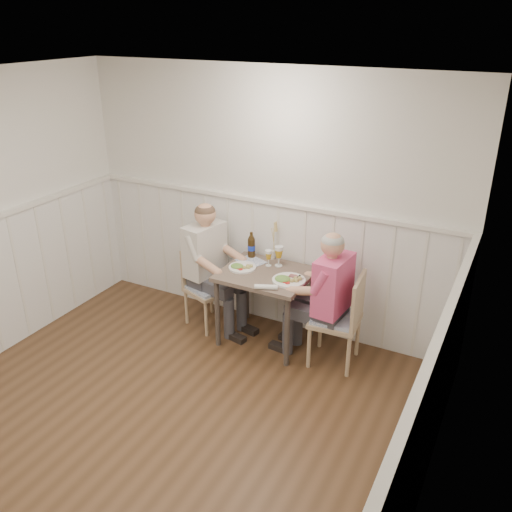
% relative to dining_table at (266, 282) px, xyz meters
% --- Properties ---
extents(ground_plane, '(4.50, 4.50, 0.00)m').
position_rel_dining_table_xyz_m(ground_plane, '(-0.20, -1.84, -0.64)').
color(ground_plane, '#472F1B').
extents(room_shell, '(4.04, 4.54, 2.60)m').
position_rel_dining_table_xyz_m(room_shell, '(-0.20, -1.84, 0.88)').
color(room_shell, silver).
rests_on(room_shell, ground).
extents(wainscot, '(4.00, 4.49, 1.34)m').
position_rel_dining_table_xyz_m(wainscot, '(-0.20, -1.15, 0.05)').
color(wainscot, white).
rests_on(wainscot, ground).
extents(dining_table, '(0.84, 0.70, 0.75)m').
position_rel_dining_table_xyz_m(dining_table, '(0.00, 0.00, 0.00)').
color(dining_table, brown).
rests_on(dining_table, ground).
extents(chair_right, '(0.46, 0.46, 0.91)m').
position_rel_dining_table_xyz_m(chair_right, '(0.79, -0.03, -0.15)').
color(chair_right, tan).
rests_on(chair_right, ground).
extents(chair_left, '(0.50, 0.50, 0.83)m').
position_rel_dining_table_xyz_m(chair_left, '(-0.71, 0.02, -0.19)').
color(chair_left, tan).
rests_on(chair_left, ground).
extents(man_in_pink, '(0.63, 0.44, 1.31)m').
position_rel_dining_table_xyz_m(man_in_pink, '(0.65, -0.05, -0.09)').
color(man_in_pink, '#3F3F47').
rests_on(man_in_pink, ground).
extents(diner_cream, '(0.68, 0.49, 1.34)m').
position_rel_dining_table_xyz_m(diner_cream, '(-0.67, 0.04, -0.08)').
color(diner_cream, '#3F3F47').
rests_on(diner_cream, ground).
extents(plate_man, '(0.31, 0.31, 0.08)m').
position_rel_dining_table_xyz_m(plate_man, '(0.26, -0.08, 0.13)').
color(plate_man, white).
rests_on(plate_man, dining_table).
extents(plate_diner, '(0.27, 0.27, 0.07)m').
position_rel_dining_table_xyz_m(plate_diner, '(-0.25, -0.03, 0.13)').
color(plate_diner, white).
rests_on(plate_diner, dining_table).
extents(beer_glass_a, '(0.08, 0.08, 0.21)m').
position_rel_dining_table_xyz_m(beer_glass_a, '(0.05, 0.19, 0.25)').
color(beer_glass_a, silver).
rests_on(beer_glass_a, dining_table).
extents(beer_glass_b, '(0.07, 0.07, 0.16)m').
position_rel_dining_table_xyz_m(beer_glass_b, '(-0.04, 0.14, 0.22)').
color(beer_glass_b, silver).
rests_on(beer_glass_b, dining_table).
extents(beer_bottle, '(0.08, 0.08, 0.27)m').
position_rel_dining_table_xyz_m(beer_bottle, '(-0.29, 0.25, 0.23)').
color(beer_bottle, black).
rests_on(beer_bottle, dining_table).
extents(rolled_napkin, '(0.21, 0.12, 0.05)m').
position_rel_dining_table_xyz_m(rolled_napkin, '(0.16, -0.31, 0.13)').
color(rolled_napkin, white).
rests_on(rolled_napkin, dining_table).
extents(grass_vase, '(0.05, 0.05, 0.43)m').
position_rel_dining_table_xyz_m(grass_vase, '(-0.08, 0.31, 0.30)').
color(grass_vase, silver).
rests_on(grass_vase, dining_table).
extents(gingham_mat, '(0.33, 0.30, 0.01)m').
position_rel_dining_table_xyz_m(gingham_mat, '(-0.24, 0.15, 0.11)').
color(gingham_mat, '#576DA0').
rests_on(gingham_mat, dining_table).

